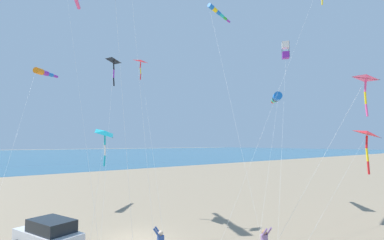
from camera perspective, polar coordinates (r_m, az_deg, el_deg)
The scene contains 11 objects.
ground_plane at distance 20.09m, azimuth -11.07°, elevation -22.38°, with size 600.00×600.00×0.00m, color gray.
parked_car at distance 19.14m, azimuth -26.83°, elevation -19.91°, with size 4.66×3.05×1.85m.
kite_delta_long_streamer_left at distance 19.55m, azimuth -17.01°, elevation -2.64°, with size 3.06×2.62×7.16m.
kite_windsock_green_low_center at distance 28.84m, azimuth 5.01°, elevation 20.85°, with size 10.08×8.07×19.05m.
kite_windsock_yellow_midlevel at distance 31.14m, azimuth 16.51°, elevation 4.24°, with size 9.17×14.71×11.29m.
kite_windsock_blue_topmost at distance 34.18m, azimuth -27.60°, elevation 8.40°, with size 16.57×7.27×13.88m.
kite_delta_small_distant at distance 16.77m, azimuth 31.54°, elevation 7.10°, with size 3.87×5.68×9.65m.
kite_delta_red_high_left at distance 24.37m, azimuth -10.22°, elevation 11.38°, with size 7.18×2.42×13.16m.
kite_delta_checkered_midright at distance 27.57m, azimuth -15.42°, elevation 11.34°, with size 8.20×4.55×14.01m.
kite_box_orange_high_right at distance 30.01m, azimuth 18.27°, elevation 13.15°, with size 6.15×10.77×16.05m.
kite_delta_striped_overhead at distance 24.60m, azimuth 31.74°, elevation -2.45°, with size 2.02×11.77×7.26m.
Camera 1 is at (16.88, -9.01, 6.14)m, focal length 26.56 mm.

